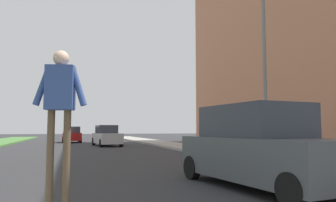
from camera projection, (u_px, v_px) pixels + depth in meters
ground_plane at (77, 147)px, 24.52m from camera, size 140.00×140.00×0.00m
sidewalk_right at (181, 146)px, 24.78m from camera, size 3.00×64.00×0.15m
street_lamp_right at (262, 51)px, 13.37m from camera, size 1.02×0.24×7.50m
pedestrian_performer at (60, 109)px, 4.52m from camera, size 0.75×0.31×2.49m
suv_crossing at (259, 148)px, 7.80m from camera, size 2.48×4.80×1.97m
sedan_midblock at (107, 136)px, 26.66m from camera, size 2.18×4.40×1.70m
sedan_distant at (72, 135)px, 33.60m from camera, size 1.97×4.15×1.63m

